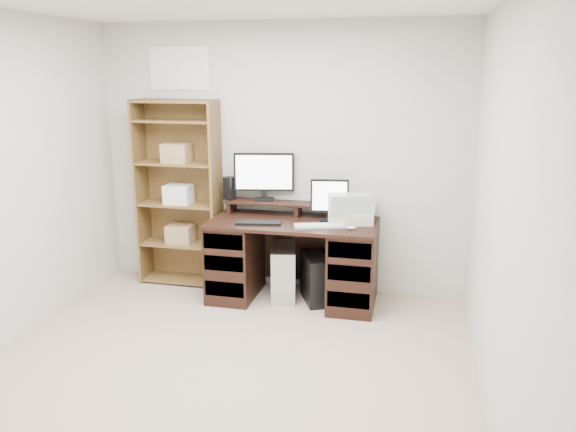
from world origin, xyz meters
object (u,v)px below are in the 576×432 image
(monitor_wide, at_px, (264,174))
(printer, at_px, (350,217))
(tower_silver, at_px, (284,271))
(tower_black, at_px, (315,278))
(monitor_small, at_px, (330,198))
(bookshelf, at_px, (180,192))
(desk, at_px, (293,259))

(monitor_wide, xyz_separation_m, printer, (0.84, -0.19, -0.32))
(monitor_wide, xyz_separation_m, tower_silver, (0.24, -0.21, -0.88))
(tower_black, bearing_deg, monitor_small, 17.96)
(monitor_wide, xyz_separation_m, monitor_small, (0.65, -0.16, -0.17))
(tower_black, relative_size, bookshelf, 0.26)
(printer, height_order, tower_silver, printer)
(desk, height_order, tower_black, desk)
(tower_black, bearing_deg, desk, 159.50)
(printer, distance_m, tower_black, 0.66)
(monitor_wide, relative_size, tower_black, 1.18)
(monitor_small, bearing_deg, bookshelf, 167.94)
(monitor_small, bearing_deg, tower_black, -146.58)
(monitor_small, bearing_deg, desk, -169.27)
(monitor_wide, bearing_deg, monitor_small, -25.00)
(tower_silver, distance_m, tower_black, 0.31)
(monitor_small, distance_m, printer, 0.25)
(tower_silver, bearing_deg, tower_black, -19.86)
(monitor_wide, xyz_separation_m, tower_black, (0.54, -0.25, -0.90))
(monitor_small, xyz_separation_m, tower_silver, (-0.41, -0.05, -0.71))
(desk, bearing_deg, tower_silver, 152.77)
(bookshelf, bearing_deg, tower_silver, -8.47)
(desk, height_order, bookshelf, bookshelf)
(tower_black, bearing_deg, tower_silver, 148.69)
(monitor_wide, height_order, printer, monitor_wide)
(monitor_wide, bearing_deg, tower_silver, -52.69)
(monitor_small, height_order, tower_black, monitor_small)
(desk, distance_m, printer, 0.65)
(monitor_small, distance_m, tower_black, 0.75)
(desk, relative_size, bookshelf, 0.83)
(tower_silver, bearing_deg, printer, -9.70)
(monitor_wide, xyz_separation_m, bookshelf, (-0.84, -0.05, -0.20))
(printer, relative_size, tower_black, 0.82)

